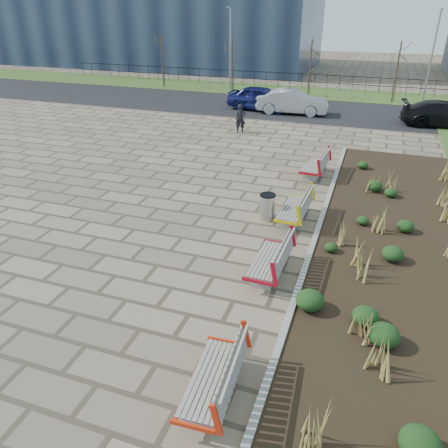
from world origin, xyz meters
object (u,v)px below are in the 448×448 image
(litter_bin, at_px, (267,207))
(car_black, at_px, (445,114))
(bench_d, at_px, (314,164))
(lamp_east, at_px, (431,59))
(bench_b, at_px, (268,258))
(pedestrian, at_px, (240,119))
(bench_c, at_px, (293,207))
(lamp_west, at_px, (230,51))
(car_blue, at_px, (262,98))
(car_silver, at_px, (292,102))
(bench_a, at_px, (211,376))

(litter_bin, xyz_separation_m, car_black, (6.67, 14.98, 0.28))
(bench_d, xyz_separation_m, lamp_east, (5.00, 15.93, 2.54))
(bench_b, bearing_deg, pedestrian, 111.70)
(litter_bin, relative_size, lamp_east, 0.15)
(bench_c, distance_m, litter_bin, 0.85)
(bench_d, xyz_separation_m, pedestrian, (-4.85, 5.28, 0.27))
(litter_bin, bearing_deg, car_black, 65.99)
(bench_c, height_order, lamp_west, lamp_west)
(car_blue, bearing_deg, car_silver, -90.39)
(bench_b, xyz_separation_m, lamp_west, (-9.00, 23.74, 2.54))
(lamp_west, relative_size, lamp_east, 1.00)
(bench_c, height_order, car_blue, car_blue)
(litter_bin, bearing_deg, car_blue, 105.52)
(bench_c, xyz_separation_m, litter_bin, (-0.83, -0.17, -0.06))
(bench_a, xyz_separation_m, car_black, (5.84, 22.46, 0.22))
(pedestrian, height_order, lamp_west, lamp_west)
(bench_b, height_order, pedestrian, pedestrian)
(car_black, bearing_deg, car_blue, 81.80)
(bench_c, height_order, pedestrian, pedestrian)
(bench_d, xyz_separation_m, lamp_west, (-9.00, 15.93, 2.54))
(bench_b, relative_size, lamp_east, 0.35)
(bench_a, height_order, litter_bin, bench_a)
(litter_bin, bearing_deg, bench_c, 11.26)
(litter_bin, xyz_separation_m, car_silver, (-2.21, 15.21, 0.32))
(bench_d, distance_m, pedestrian, 7.17)
(bench_a, distance_m, car_silver, 22.89)
(pedestrian, relative_size, lamp_east, 0.26)
(car_blue, height_order, lamp_west, lamp_west)
(litter_bin, bearing_deg, car_silver, 98.25)
(car_silver, bearing_deg, bench_c, -171.98)
(lamp_west, bearing_deg, bench_a, -72.19)
(bench_a, relative_size, lamp_east, 0.35)
(car_blue, distance_m, lamp_west, 6.75)
(bench_a, bearing_deg, bench_c, 86.61)
(bench_c, bearing_deg, pedestrian, 118.76)
(car_blue, bearing_deg, bench_c, -154.07)
(bench_b, xyz_separation_m, car_black, (5.84, 18.18, 0.22))
(bench_a, bearing_deg, car_black, 72.04)
(bench_a, relative_size, bench_d, 1.00)
(bench_b, xyz_separation_m, bench_d, (0.00, 7.81, 0.00))
(bench_b, height_order, bench_d, same)
(bench_c, xyz_separation_m, lamp_west, (-9.00, 20.38, 2.54))
(bench_a, bearing_deg, pedestrian, 102.19)
(car_silver, bearing_deg, lamp_east, -59.82)
(pedestrian, distance_m, lamp_east, 14.68)
(bench_b, xyz_separation_m, litter_bin, (-0.83, 3.19, -0.06))
(car_silver, relative_size, car_black, 0.93)
(bench_a, relative_size, car_blue, 0.47)
(car_silver, height_order, car_black, car_silver)
(litter_bin, xyz_separation_m, lamp_west, (-8.17, 20.54, 2.60))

